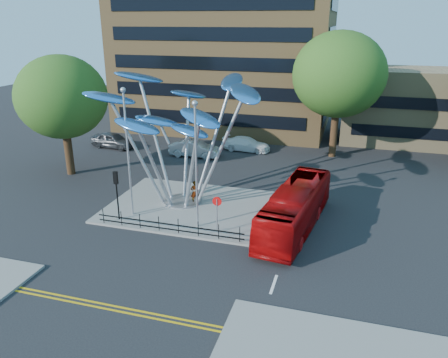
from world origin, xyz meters
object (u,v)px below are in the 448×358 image
(tree_right, at_px, (339,75))
(no_entry_sign_island, at_px, (217,209))
(parked_car_left, at_px, (113,140))
(leaf_sculpture, at_px, (179,112))
(red_bus, at_px, (295,208))
(street_lamp_right, at_px, (196,154))
(parked_car_mid, at_px, (195,149))
(parked_car_right, at_px, (247,144))
(street_lamp_left, at_px, (127,142))
(tree_left, at_px, (62,97))
(pedestrian, at_px, (195,192))
(traffic_light_island, at_px, (116,185))

(tree_right, bearing_deg, no_entry_sign_island, -107.12)
(no_entry_sign_island, distance_m, parked_car_left, 23.14)
(leaf_sculpture, xyz_separation_m, red_bus, (8.67, -1.86, -5.42))
(tree_right, bearing_deg, leaf_sculpture, -123.31)
(leaf_sculpture, bearing_deg, tree_right, 56.69)
(street_lamp_right, xyz_separation_m, red_bus, (6.10, 1.82, -3.64))
(no_entry_sign_island, bearing_deg, parked_car_mid, 114.95)
(no_entry_sign_island, bearing_deg, parked_car_right, 98.12)
(street_lamp_left, height_order, parked_car_left, street_lamp_left)
(tree_right, relative_size, parked_car_left, 2.50)
(leaf_sculpture, bearing_deg, tree_left, 164.45)
(parked_car_left, bearing_deg, tree_right, -75.55)
(leaf_sculpture, xyz_separation_m, no_entry_sign_island, (4.07, -4.16, -5.06))
(pedestrian, bearing_deg, leaf_sculpture, -43.05)
(no_entry_sign_island, relative_size, red_bus, 0.24)
(parked_car_left, xyz_separation_m, parked_car_mid, (9.47, -0.53, -0.00))
(red_bus, distance_m, parked_car_left, 25.32)
(tree_left, distance_m, street_lamp_right, 16.19)
(leaf_sculpture, bearing_deg, street_lamp_right, -55.09)
(leaf_sculpture, distance_m, street_lamp_right, 4.83)
(traffic_light_island, bearing_deg, red_bus, 11.30)
(tree_right, distance_m, street_lamp_right, 20.64)
(tree_left, height_order, no_entry_sign_island, tree_left)
(parked_car_left, bearing_deg, traffic_light_island, -143.14)
(tree_right, height_order, leaf_sculpture, tree_right)
(street_lamp_left, bearing_deg, parked_car_left, 124.10)
(parked_car_left, relative_size, parked_car_right, 0.98)
(parked_car_left, height_order, parked_car_right, parked_car_left)
(red_bus, bearing_deg, parked_car_right, 121.10)
(tree_left, bearing_deg, street_lamp_right, -25.77)
(street_lamp_right, height_order, parked_car_right, street_lamp_right)
(parked_car_right, bearing_deg, pedestrian, -177.60)
(tree_left, relative_size, street_lamp_left, 1.17)
(traffic_light_island, bearing_deg, parked_car_mid, 90.76)
(pedestrian, distance_m, parked_car_mid, 12.18)
(tree_right, distance_m, street_lamp_left, 22.49)
(no_entry_sign_island, distance_m, red_bus, 5.16)
(traffic_light_island, distance_m, no_entry_sign_island, 7.05)
(leaf_sculpture, distance_m, parked_car_left, 18.33)
(traffic_light_island, height_order, parked_car_left, traffic_light_island)
(no_entry_sign_island, bearing_deg, street_lamp_right, 162.13)
(no_entry_sign_island, height_order, parked_car_mid, no_entry_sign_island)
(traffic_light_island, relative_size, no_entry_sign_island, 1.40)
(tree_left, distance_m, pedestrian, 14.63)
(street_lamp_right, bearing_deg, parked_car_right, 93.73)
(tree_right, xyz_separation_m, pedestrian, (-9.00, -15.43, -7.02))
(parked_car_left, bearing_deg, street_lamp_right, -129.91)
(tree_left, xyz_separation_m, traffic_light_island, (9.00, -7.50, -4.18))
(no_entry_sign_island, relative_size, pedestrian, 1.41)
(traffic_light_island, height_order, parked_car_mid, traffic_light_island)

